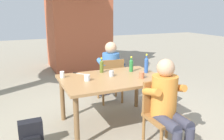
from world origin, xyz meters
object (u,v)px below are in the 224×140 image
object	(u,v)px
dining_table	(112,83)
chair_far_right	(111,78)
person_in_plaid_shirt	(109,68)
bottle_blue	(146,65)
cup_steel	(111,73)
cup_white	(62,75)
bottle_olive	(102,66)
chair_near_right	(162,111)
cup_terracotta	(142,75)
person_in_white_shirt	(168,102)
bottle_green	(131,65)
table_knife	(79,73)
cup_glass	(87,78)
backpack_by_far_side	(31,135)
brick_kiosk	(77,17)
backpack_by_near_side	(164,95)

from	to	relation	value
dining_table	chair_far_right	world-z (taller)	chair_far_right
chair_far_right	person_in_plaid_shirt	size ratio (longest dim) A/B	0.74
bottle_blue	cup_steel	bearing A→B (deg)	177.34
cup_white	bottle_olive	bearing A→B (deg)	4.55
chair_near_right	cup_terracotta	xyz separation A→B (m)	(0.06, 0.62, 0.31)
person_in_plaid_shirt	bottle_blue	bearing A→B (deg)	-72.02
person_in_white_shirt	bottle_green	bearing A→B (deg)	85.26
person_in_white_shirt	table_knife	world-z (taller)	person_in_white_shirt
person_in_white_shirt	person_in_plaid_shirt	distance (m)	1.85
cup_glass	backpack_by_far_side	world-z (taller)	cup_glass
cup_white	cup_glass	bearing A→B (deg)	-45.18
bottle_green	brick_kiosk	xyz separation A→B (m)	(0.12, 3.71, 0.67)
backpack_by_near_side	cup_white	bearing A→B (deg)	179.10
person_in_plaid_shirt	backpack_by_far_side	distance (m)	2.00
backpack_by_far_side	brick_kiosk	xyz separation A→B (m)	(1.78, 4.13, 1.35)
bottle_olive	brick_kiosk	bearing A→B (deg)	80.65
person_in_white_shirt	cup_steel	xyz separation A→B (m)	(-0.32, 1.00, 0.14)
chair_near_right	bottle_olive	distance (m)	1.28
cup_terracotta	cup_white	bearing A→B (deg)	155.64
bottle_blue	table_knife	xyz separation A→B (m)	(-1.03, 0.38, -0.13)
table_knife	cup_steel	bearing A→B (deg)	-39.51
backpack_by_near_side	cup_glass	bearing A→B (deg)	-170.19
cup_glass	cup_terracotta	xyz separation A→B (m)	(0.79, -0.19, 0.00)
cup_terracotta	brick_kiosk	bearing A→B (deg)	87.86
chair_near_right	backpack_by_far_side	size ratio (longest dim) A/B	2.28
dining_table	bottle_blue	xyz separation A→B (m)	(0.63, 0.05, 0.22)
brick_kiosk	backpack_by_far_side	bearing A→B (deg)	-113.33
cup_white	table_knife	xyz separation A→B (m)	(0.29, 0.13, -0.04)
person_in_white_shirt	brick_kiosk	bearing A→B (deg)	87.50
cup_white	backpack_by_far_side	bearing A→B (deg)	-136.38
person_in_white_shirt	cup_white	distance (m)	1.61
brick_kiosk	person_in_plaid_shirt	bearing A→B (deg)	-94.04
person_in_plaid_shirt	cup_terracotta	world-z (taller)	person_in_plaid_shirt
cup_white	backpack_by_far_side	world-z (taller)	cup_white
table_knife	cup_white	bearing A→B (deg)	-156.02
chair_near_right	cup_glass	xyz separation A→B (m)	(-0.73, 0.81, 0.31)
bottle_green	bottle_blue	world-z (taller)	bottle_blue
chair_near_right	cup_terracotta	bearing A→B (deg)	84.54
backpack_by_near_side	bottle_green	bearing A→B (deg)	-175.32
bottle_blue	backpack_by_near_side	bearing A→B (deg)	22.00
bottle_green	person_in_plaid_shirt	bearing A→B (deg)	97.47
chair_near_right	cup_steel	size ratio (longest dim) A/B	9.96
bottle_green	table_knife	bearing A→B (deg)	165.43
person_in_plaid_shirt	cup_glass	distance (m)	1.19
cup_white	cup_glass	world-z (taller)	cup_white
chair_far_right	bottle_olive	distance (m)	0.70
dining_table	cup_white	bearing A→B (deg)	156.64
backpack_by_near_side	backpack_by_far_side	size ratio (longest dim) A/B	1.14
brick_kiosk	cup_steel	bearing A→B (deg)	-97.87
bottle_green	cup_white	xyz separation A→B (m)	(-1.13, 0.09, -0.06)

